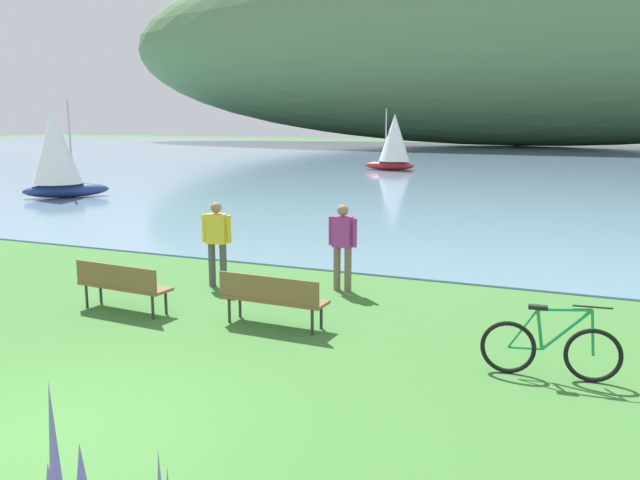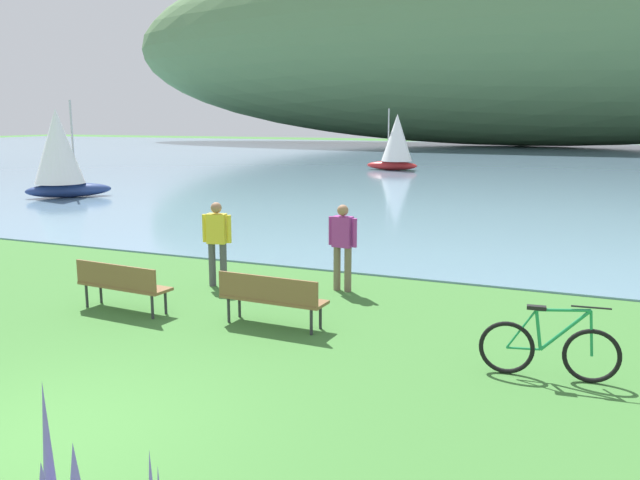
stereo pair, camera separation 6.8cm
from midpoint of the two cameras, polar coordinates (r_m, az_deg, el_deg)
The scene contains 10 objects.
ground_plane at distance 7.88m, azimuth -22.86°, elevation -15.52°, with size 200.00×200.00×0.00m, color #3D7533.
bay_water at distance 53.49m, azimuth 17.34°, elevation 6.51°, with size 180.00×80.00×0.04m, color #6B8EA8.
distant_hillside at distance 83.97m, azimuth 17.19°, elevation 16.85°, with size 108.48×28.00×26.36m, color #567A4C.
park_bench_near_camera at distance 10.68m, azimuth -4.38°, elevation -4.86°, with size 1.82×0.54×0.88m.
park_bench_further_along at distance 11.98m, azimuth -17.02°, elevation -3.59°, with size 1.83×0.61×0.88m.
bicycle_leaning_near_bench at distance 9.15m, azimuth 19.16°, elevation -8.89°, with size 1.77×0.24×1.01m.
person_at_shoreline at distance 12.78m, azimuth 1.83°, elevation -0.17°, with size 0.61×0.26×1.71m.
person_on_the_grass at distance 13.29m, azimuth -9.09°, elevation 0.12°, with size 0.60×0.29×1.71m.
sailboat_nearest_to_shore at distance 42.71m, azimuth 6.38°, elevation 8.51°, with size 3.35×2.03×3.91m.
sailboat_mid_bay at distance 29.71m, azimuth -21.95°, elevation 7.09°, with size 3.18×3.29×4.05m.
Camera 1 is at (5.21, -4.85, 3.35)m, focal length 36.86 mm.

